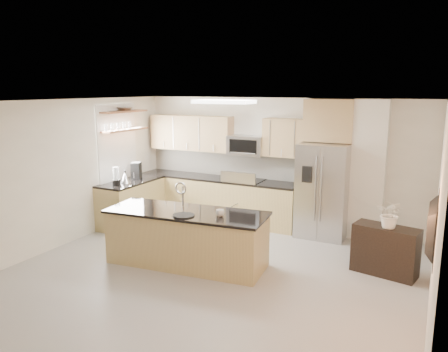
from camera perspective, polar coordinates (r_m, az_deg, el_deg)
The scene contains 26 objects.
floor at distance 6.54m, azimuth -3.22°, elevation -13.82°, with size 6.50×6.50×0.00m, color #9B9894.
ceiling at distance 5.92m, azimuth -3.50°, elevation 9.59°, with size 6.00×6.50×0.02m, color white.
wall_back at distance 9.01m, azimuth 6.98°, elevation 1.83°, with size 6.00×0.02×2.60m, color white.
wall_left at distance 8.00m, azimuth -22.35°, elevation -0.17°, with size 0.02×6.50×2.60m, color white.
wall_right at distance 5.34m, azimuth 26.00°, elevation -5.94°, with size 0.02×6.50×2.60m, color white.
back_counter at distance 9.37m, azimuth -0.89°, elevation -2.89°, with size 3.55×0.66×1.44m.
left_counter at distance 9.26m, azimuth -12.01°, elevation -3.39°, with size 0.66×1.50×0.92m.
range at distance 9.10m, azimuth 2.59°, elevation -3.33°, with size 0.76×0.64×1.14m.
upper_cabinets at distance 9.30m, azimuth -0.90°, elevation 5.48°, with size 3.50×0.33×0.75m.
microwave at distance 8.99m, azimuth 2.98°, elevation 4.00°, with size 0.76×0.40×0.40m.
refrigerator at distance 8.44m, azimuth 12.84°, elevation -1.86°, with size 0.92×0.78×1.78m.
partition_column at distance 8.44m, azimuth 18.35°, elevation 0.68°, with size 0.60×0.30×2.60m, color silver.
window at distance 9.23m, azimuth -13.79°, elevation 4.01°, with size 0.04×1.15×1.65m.
shelf_lower at distance 9.19m, azimuth -12.87°, elevation 5.91°, with size 0.30×1.20×0.04m, color brown.
shelf_upper at distance 9.17m, azimuth -12.97°, elevation 8.21°, with size 0.30×1.20×0.04m, color brown.
ceiling_fixture at distance 7.52m, azimuth -0.00°, elevation 9.69°, with size 1.00×0.50×0.06m, color white.
island at distance 7.05m, azimuth -4.88°, elevation -8.02°, with size 2.63×1.17×1.31m.
credenza at distance 7.13m, azimuth 20.32°, elevation -9.09°, with size 0.94×0.39×0.75m, color black.
cup at distance 6.62m, azimuth -0.54°, elevation -4.84°, with size 0.13×0.13×0.10m, color white.
platter at distance 6.67m, azimuth -5.30°, elevation -5.14°, with size 0.34×0.34×0.02m, color black.
blender at distance 8.80m, azimuth -13.92°, elevation -0.14°, with size 0.15×0.15×0.36m.
kettle at distance 8.93m, azimuth -12.80°, elevation -0.19°, with size 0.20×0.20×0.26m.
coffee_maker at distance 9.31m, azimuth -11.42°, elevation 0.65°, with size 0.25×0.28×0.35m.
bowl at distance 9.19m, azimuth -12.86°, elevation 8.61°, with size 0.37×0.37×0.09m, color #A9A9AB.
flower_vase at distance 6.87m, azimuth 21.03°, elevation -3.78°, with size 0.59×0.51×0.65m, color white.
television at distance 5.13m, azimuth 25.01°, elevation -5.94°, with size 1.08×0.14×0.62m, color black.
Camera 1 is at (2.96, -5.13, 2.79)m, focal length 35.00 mm.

